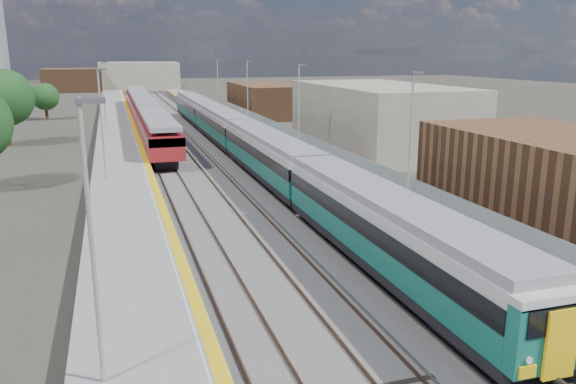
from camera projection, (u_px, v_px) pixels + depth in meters
name	position (u px, v px, depth m)	size (l,w,h in m)	color
ground	(212.00, 149.00, 57.01)	(320.00, 320.00, 0.00)	#47443A
ballast_bed	(187.00, 146.00, 58.67)	(10.50, 155.00, 0.06)	#565451
tracks	(190.00, 142.00, 60.37)	(8.96, 160.00, 0.17)	#4C3323
platform_right	(257.00, 138.00, 60.72)	(4.70, 155.00, 8.52)	slate
platform_left	(119.00, 144.00, 56.57)	(4.30, 155.00, 8.52)	slate
buildings	(68.00, 47.00, 131.21)	(72.00, 185.50, 40.00)	brown
green_train	(241.00, 136.00, 50.67)	(2.77, 77.15, 3.05)	black
red_train	(145.00, 112.00, 71.43)	(2.90, 58.75, 3.66)	black
tree_b	(4.00, 98.00, 57.44)	(5.84, 5.84, 7.92)	#382619
tree_c	(45.00, 97.00, 80.55)	(3.88, 3.88, 5.26)	#382619
tree_d	(357.00, 95.00, 81.91)	(4.05, 4.05, 5.49)	#382619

